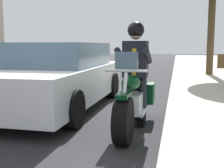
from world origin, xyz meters
The scene contains 4 objects.
ground_plane centered at (0.00, 0.00, 0.00)m, with size 80.00×80.00×0.00m, color #28282B.
motorcycle_main centered at (0.90, 1.49, 0.45)m, with size 2.21×0.60×1.26m.
rider_main centered at (0.71, 1.49, 1.04)m, with size 0.62×0.55×1.74m.
car_silver centered at (-0.34, -0.30, 0.69)m, with size 4.60×1.92×1.40m.
Camera 1 is at (5.52, 2.17, 1.35)m, focal length 46.58 mm.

